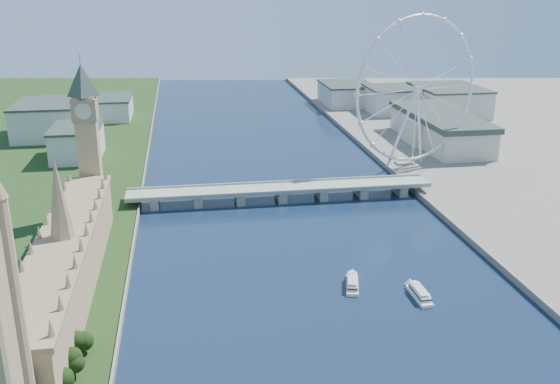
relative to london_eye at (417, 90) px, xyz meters
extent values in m
cube|color=tan|center=(-247.98, -185.08, -50.52)|extent=(24.00, 200.00, 28.00)
cone|color=#937A59|center=(-247.98, -185.08, -14.52)|extent=(12.00, 12.00, 40.00)
cube|color=tan|center=(-247.98, -77.08, -24.52)|extent=(13.00, 13.00, 80.00)
cube|color=#937A59|center=(-247.98, -77.08, 7.48)|extent=(15.00, 15.00, 14.00)
pyramid|color=#2D3833|center=(-247.98, -77.08, 35.48)|extent=(20.02, 20.02, 20.00)
cube|color=gray|center=(-119.98, -55.08, -59.02)|extent=(220.00, 22.00, 2.00)
cube|color=gray|center=(-209.98, -55.08, -63.77)|extent=(6.00, 20.00, 7.50)
cube|color=gray|center=(-179.98, -55.08, -63.77)|extent=(6.00, 20.00, 7.50)
cube|color=gray|center=(-149.98, -55.08, -63.77)|extent=(6.00, 20.00, 7.50)
cube|color=gray|center=(-119.98, -55.08, -63.77)|extent=(6.00, 20.00, 7.50)
cube|color=gray|center=(-89.98, -55.08, -63.77)|extent=(6.00, 20.00, 7.50)
cube|color=gray|center=(-59.98, -55.08, -63.77)|extent=(6.00, 20.00, 7.50)
cube|color=gray|center=(-29.98, -55.08, -63.77)|extent=(6.00, 20.00, 7.50)
torus|color=silver|center=(0.02, -0.08, 0.48)|extent=(113.60, 39.12, 118.60)
cylinder|color=silver|center=(0.02, -0.08, 0.48)|extent=(7.25, 6.61, 6.00)
cube|color=gray|center=(-2.98, 9.92, -63.52)|extent=(14.00, 10.00, 2.00)
cube|color=beige|center=(-279.98, 74.92, -51.52)|extent=(40.00, 60.00, 26.00)
cube|color=beige|center=(-319.98, 164.92, -48.52)|extent=(60.00, 80.00, 32.00)
cube|color=beige|center=(-269.98, 244.92, -53.52)|extent=(50.00, 70.00, 22.00)
cube|color=beige|center=(60.02, 224.92, -50.52)|extent=(60.00, 60.00, 28.00)
cube|color=beige|center=(120.02, 204.92, -49.52)|extent=(70.00, 90.00, 30.00)
cube|color=beige|center=(20.02, 284.92, -52.52)|extent=(60.00, 80.00, 24.00)
camera|label=1|loc=(-188.08, -477.29, 83.55)|focal=40.00mm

